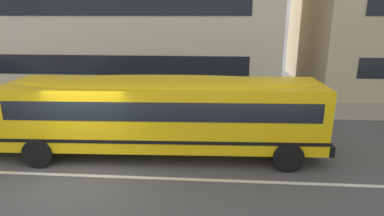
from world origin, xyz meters
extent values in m
plane|color=#4C4C4F|center=(0.00, 0.00, 0.00)|extent=(400.00, 400.00, 0.00)
cube|color=gray|center=(0.00, 7.58, 0.01)|extent=(120.00, 3.00, 0.01)
cube|color=silver|center=(0.00, 0.00, 0.00)|extent=(110.00, 0.16, 0.01)
cube|color=yellow|center=(2.25, 1.78, 1.50)|extent=(10.38, 2.73, 2.06)
cube|color=black|center=(7.47, 1.98, 0.64)|extent=(0.28, 2.35, 0.34)
cube|color=black|center=(2.25, 1.78, 1.87)|extent=(9.76, 2.74, 0.60)
cube|color=black|center=(2.25, 1.78, 0.89)|extent=(10.40, 2.76, 0.11)
ellipsoid|color=yellow|center=(2.25, 1.78, 2.53)|extent=(9.96, 2.52, 0.34)
cylinder|color=red|center=(-1.09, 3.00, 1.39)|extent=(0.43, 0.43, 0.03)
cylinder|color=black|center=(-1.62, 0.47, 0.47)|extent=(0.95, 0.30, 0.94)
cylinder|color=black|center=(-1.70, 2.81, 0.47)|extent=(0.95, 0.30, 0.94)
cylinder|color=black|center=(6.20, 0.76, 0.47)|extent=(0.95, 0.30, 0.94)
cylinder|color=black|center=(6.12, 3.10, 0.47)|extent=(0.95, 0.30, 0.94)
cube|color=black|center=(-3.45, 9.06, 1.92)|extent=(18.37, 0.04, 1.10)
cube|color=black|center=(-3.45, 9.06, 5.12)|extent=(18.37, 0.04, 1.10)
camera|label=1|loc=(3.94, -8.58, 4.72)|focal=30.43mm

